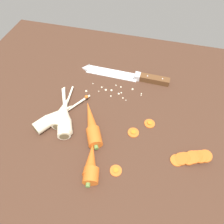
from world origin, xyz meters
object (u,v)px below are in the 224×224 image
Objects in this scene: parsnip_back at (65,117)px; parsnip_outer at (63,112)px; carrot_slice_stack at (191,158)px; whole_carrot at (92,124)px; carrot_slice_stray_mid at (133,132)px; parsnip_mid_right at (64,119)px; carrot_slice_stray_near at (150,123)px; parsnip_front at (55,117)px; carrot_slice_stray_far at (116,170)px; parsnip_mid_left at (65,117)px; chefs_knife at (123,74)px; whole_carrot_second at (91,163)px.

parsnip_outer is (-1.32, 1.54, 0.00)cm from parsnip_back.
whole_carrot is at bearing 173.59° from carrot_slice_stack.
whole_carrot is at bearing -173.92° from carrot_slice_stray_mid.
carrot_slice_stray_near is (26.60, 6.28, -1.62)cm from parsnip_mid_right.
whole_carrot is at bearing 1.60° from parsnip_mid_right.
carrot_slice_stray_mid is (25.35, 1.62, -1.62)cm from parsnip_front.
parsnip_back is 5.37× the size of carrot_slice_stray_mid.
parsnip_back is 39.64cm from carrot_slice_stack.
parsnip_outer reaches higher than carrot_slice_stray_far.
whole_carrot is 13.19cm from carrot_slice_stray_mid.
parsnip_mid_right is 2.80cm from parsnip_outer.
parsnip_front and parsnip_mid_left have the same top height.
whole_carrot is at bearing -98.89° from chefs_knife.
carrot_slice_stray_near is at bearing 11.87° from parsnip_front.
parsnip_outer is at bearing -121.66° from chefs_knife.
parsnip_front is 3.23cm from parsnip_mid_left.
carrot_slice_stray_far is (19.83, -11.58, -1.62)cm from parsnip_mid_right.
parsnip_outer reaches higher than carrot_slice_stray_near.
chefs_knife is 1.81× the size of parsnip_front.
parsnip_mid_right is 39.51cm from carrot_slice_stack.
whole_carrot_second is 20.08cm from parsnip_front.
chefs_knife is at bearing 62.15° from parsnip_mid_left.
carrot_slice_stray_far is (10.64, -11.84, -1.74)cm from whole_carrot.
parsnip_outer is at bearing 172.21° from carrot_slice_stack.
whole_carrot_second is 4.25× the size of carrot_slice_stray_mid.
carrot_slice_stray_mid is at bearing 3.66° from parsnip_front.
parsnip_outer is at bearing 178.06° from carrot_slice_stray_mid.
parsnip_outer is at bearing 134.51° from whole_carrot_second.
chefs_knife is 10.52× the size of carrot_slice_stray_far.
carrot_slice_stray_near is at bearing 7.82° from parsnip_outer.
parsnip_mid_left is 5.61× the size of carrot_slice_stray_mid.
chefs_knife is at bearing 81.11° from whole_carrot.
whole_carrot is at bearing 131.95° from carrot_slice_stray_far.
parsnip_mid_right is at bearing -178.40° from whole_carrot.
chefs_knife is at bearing 123.98° from carrot_slice_stray_near.
whole_carrot reaches higher than chefs_knife.
parsnip_mid_left is at bearing 175.73° from whole_carrot.
carrot_slice_stray_near is at bearing 53.20° from whole_carrot_second.
carrot_slice_stack reaches higher than carrot_slice_stray_mid.
parsnip_outer is 23.62cm from carrot_slice_stray_mid.
parsnip_mid_left is at bearing -168.69° from carrot_slice_stray_near.
parsnip_mid_right reaches higher than carrot_slice_stray_mid.
carrot_slice_stray_mid is (-4.42, -4.64, 0.00)cm from carrot_slice_stray_near.
parsnip_front is 0.99× the size of parsnip_mid_right.
parsnip_front is 3.16cm from parsnip_mid_right.
carrot_slice_stack is 3.31× the size of carrot_slice_stray_far.
whole_carrot_second is 27.97cm from carrot_slice_stack.
parsnip_front reaches higher than carrot_slice_stray_far.
parsnip_back reaches higher than carrot_slice_stray_near.
carrot_slice_stray_far is at bearing -100.10° from carrot_slice_stray_mid.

